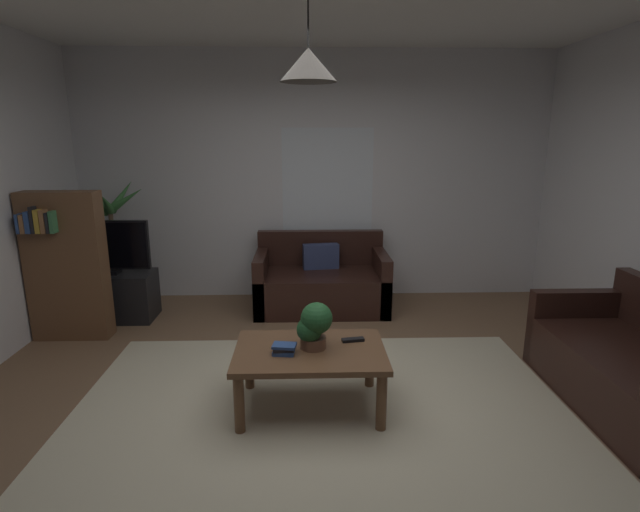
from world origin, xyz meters
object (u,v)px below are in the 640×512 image
book_on_table_0 (283,353)px  tv_stand (111,296)px  book_on_table_2 (284,346)px  potted_plant_on_table (314,325)px  tv (105,247)px  pendant_lamp (308,65)px  remote_on_table_0 (353,340)px  couch_under_window (321,284)px  bookshelf_corner (66,265)px  potted_palm_corner (115,255)px  book_on_table_1 (284,348)px  coffee_table (310,358)px  couch_right_side (636,371)px

book_on_table_0 → tv_stand: bearing=135.3°
book_on_table_2 → book_on_table_0: bearing=-125.2°
potted_plant_on_table → tv: size_ratio=0.37×
tv_stand → pendant_lamp: pendant_lamp is taller
tv_stand → remote_on_table_0: bearing=-35.0°
couch_under_window → pendant_lamp: (-0.15, -2.07, 2.03)m
bookshelf_corner → pendant_lamp: (2.26, -1.32, 1.58)m
couch_under_window → remote_on_table_0: (0.16, -1.95, 0.18)m
potted_plant_on_table → pendant_lamp: (-0.03, -0.01, 1.68)m
tv → potted_palm_corner: potted_palm_corner is taller
bookshelf_corner → tv_stand: bearing=68.7°
book_on_table_2 → bookshelf_corner: bookshelf_corner is taller
book_on_table_1 → remote_on_table_0: size_ratio=0.88×
book_on_table_1 → book_on_table_2: 0.02m
bookshelf_corner → coffee_table: bearing=-30.3°
book_on_table_0 → bookshelf_corner: (-2.08, 1.40, 0.26)m
coffee_table → book_on_table_1: bearing=-159.5°
book_on_table_0 → potted_plant_on_table: potted_plant_on_table is taller
book_on_table_2 → potted_plant_on_table: potted_plant_on_table is taller
tv → potted_palm_corner: 0.49m
book_on_table_2 → potted_palm_corner: potted_palm_corner is taller
coffee_table → book_on_table_2: book_on_table_2 is taller
tv → bookshelf_corner: bookshelf_corner is taller
book_on_table_1 → remote_on_table_0: 0.53m
book_on_table_0 → book_on_table_2: book_on_table_2 is taller
couch_under_window → potted_palm_corner: (-2.30, 0.14, 0.31)m
potted_palm_corner → pendant_lamp: bearing=-45.7°
tv_stand → potted_palm_corner: potted_palm_corner is taller
potted_plant_on_table → pendant_lamp: bearing=-156.7°
couch_under_window → remote_on_table_0: 1.96m
bookshelf_corner → couch_right_side: bearing=-16.8°
coffee_table → book_on_table_2: (-0.17, -0.07, 0.13)m
coffee_table → book_on_table_2: bearing=-157.9°
couch_right_side → potted_palm_corner: potted_palm_corner is taller
tv_stand → bookshelf_corner: bookshelf_corner is taller
coffee_table → book_on_table_0: (-0.18, -0.08, 0.08)m
book_on_table_0 → book_on_table_1: (0.00, 0.01, 0.02)m
book_on_table_0 → book_on_table_2: bearing=54.8°
book_on_table_1 → bookshelf_corner: (-2.08, 1.39, 0.23)m
couch_under_window → tv: bearing=-172.4°
pendant_lamp → book_on_table_0: bearing=-156.2°
couch_under_window → book_on_table_1: couch_under_window is taller
remote_on_table_0 → pendant_lamp: pendant_lamp is taller
book_on_table_1 → pendant_lamp: bearing=20.5°
couch_under_window → potted_plant_on_table: couch_under_window is taller
tv_stand → bookshelf_corner: size_ratio=0.64×
book_on_table_2 → potted_plant_on_table: 0.25m
book_on_table_2 → book_on_table_1: bearing=141.2°
potted_plant_on_table → tv: bearing=140.0°
book_on_table_2 → bookshelf_corner: (-2.08, 1.39, 0.21)m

